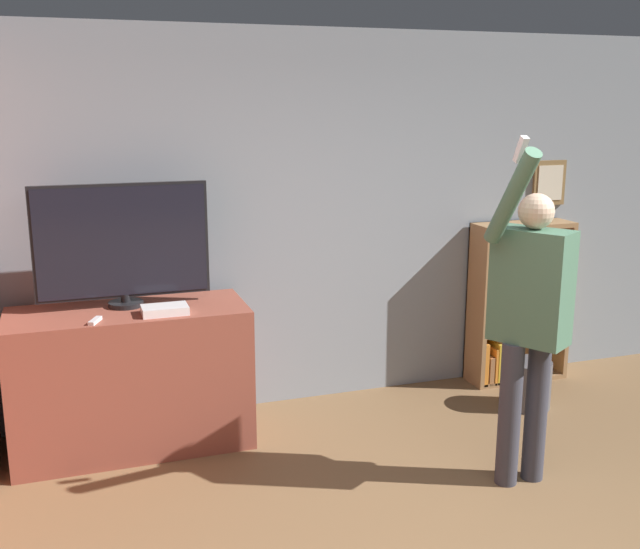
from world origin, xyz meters
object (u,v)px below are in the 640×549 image
television (122,244)px  waste_bin (528,384)px  game_console (165,310)px  bookshelf (509,302)px  person (530,312)px

television → waste_bin: size_ratio=3.08×
game_console → bookshelf: 2.79m
person → television: bearing=-152.9°
game_console → bookshelf: bookshelf is taller
waste_bin → game_console: bearing=177.6°
game_console → waste_bin: size_ratio=0.80×
television → person: 2.51m
person → waste_bin: 1.44m
television → game_console: size_ratio=3.85×
person → game_console: bearing=-150.1°
bookshelf → person: person is taller
television → person: person is taller
bookshelf → television: bearing=-176.7°
game_console → person: 2.18m
television → game_console: bearing=-50.3°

